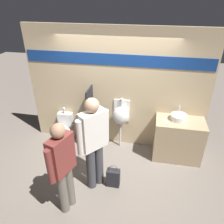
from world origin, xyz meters
TOP-DOWN VIEW (x-y plane):
  - ground_plane at (0.00, 0.00)m, footprint 16.00×16.00m
  - display_wall at (0.00, 0.60)m, footprint 3.94×0.07m
  - sink_counter at (1.42, 0.29)m, footprint 1.00×0.57m
  - sink_basin at (1.37, 0.34)m, footprint 0.33×0.33m
  - cell_phone at (1.12, 0.17)m, footprint 0.07×0.14m
  - divider_near_counter at (-0.53, 0.34)m, footprint 0.03×0.47m
  - urinal_near_counter at (0.15, 0.45)m, footprint 0.37×0.26m
  - toilet at (-1.20, 0.29)m, footprint 0.37×0.53m
  - person_in_vest at (-0.46, -1.39)m, footprint 0.31×0.56m
  - person_with_lanyard at (-0.13, -0.82)m, footprint 0.45×0.52m
  - shopping_bag at (0.21, -0.79)m, footprint 0.25×0.14m

SIDE VIEW (x-z plane):
  - ground_plane at x=0.00m, z-range 0.00..0.00m
  - shopping_bag at x=0.21m, z-range -0.05..0.44m
  - toilet at x=-1.20m, z-range -0.13..0.74m
  - sink_counter at x=1.42m, z-range 0.00..0.92m
  - divider_near_counter at x=-0.53m, z-range 0.00..1.46m
  - urinal_near_counter at x=0.15m, z-range 0.21..1.42m
  - cell_phone at x=1.12m, z-range 0.92..0.93m
  - person_in_vest at x=-0.46m, z-range 0.09..1.76m
  - sink_basin at x=1.37m, z-range 0.85..1.11m
  - person_with_lanyard at x=-0.13m, z-range 0.09..1.92m
  - display_wall at x=0.00m, z-range 0.01..2.71m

